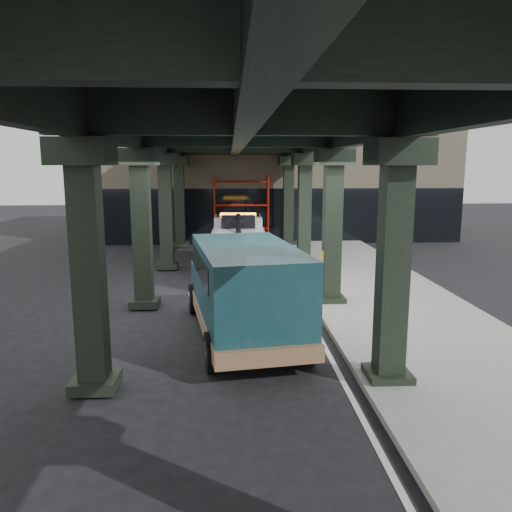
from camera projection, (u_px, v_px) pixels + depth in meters
name	position (u px, v px, depth m)	size (l,w,h in m)	color
ground	(254.00, 325.00, 14.22)	(90.00, 90.00, 0.00)	black
sidewalk	(387.00, 302.00, 16.41)	(5.00, 40.00, 0.15)	gray
lane_stripe	(303.00, 305.00, 16.27)	(0.12, 38.00, 0.01)	silver
viaduct	(237.00, 133.00, 15.19)	(7.40, 32.00, 6.40)	black
building	(269.00, 173.00, 33.26)	(22.00, 10.00, 8.00)	#C6B793
scaffolding	(241.00, 208.00, 28.23)	(3.08, 0.88, 4.00)	#B41D0E
tow_truck	(238.00, 244.00, 21.22)	(2.40, 7.66, 2.50)	black
towed_van	(244.00, 288.00, 12.93)	(3.31, 6.52, 2.53)	#133C45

